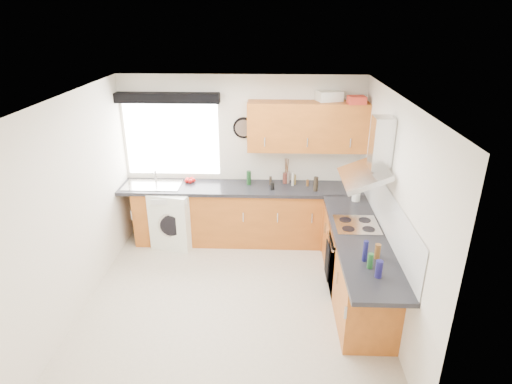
{
  "coord_description": "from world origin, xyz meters",
  "views": [
    {
      "loc": [
        0.45,
        -4.38,
        3.31
      ],
      "look_at": [
        0.25,
        0.85,
        1.1
      ],
      "focal_mm": 30.0,
      "sensor_mm": 36.0,
      "label": 1
    }
  ],
  "objects_px": {
    "extractor_hood": "(372,158)",
    "oven": "(353,260)",
    "washing_machine": "(175,217)",
    "upper_cabinets": "(307,127)"
  },
  "relations": [
    {
      "from": "oven",
      "to": "washing_machine",
      "type": "distance_m",
      "value": 2.73
    },
    {
      "from": "upper_cabinets",
      "to": "oven",
      "type": "bearing_deg",
      "value": -67.46
    },
    {
      "from": "oven",
      "to": "extractor_hood",
      "type": "bearing_deg",
      "value": -0.0
    },
    {
      "from": "upper_cabinets",
      "to": "washing_machine",
      "type": "xyz_separation_m",
      "value": [
        -1.95,
        -0.23,
        -1.36
      ]
    },
    {
      "from": "extractor_hood",
      "to": "oven",
      "type": "bearing_deg",
      "value": 180.0
    },
    {
      "from": "oven",
      "to": "extractor_hood",
      "type": "height_order",
      "value": "extractor_hood"
    },
    {
      "from": "oven",
      "to": "upper_cabinets",
      "type": "relative_size",
      "value": 0.5
    },
    {
      "from": "oven",
      "to": "washing_machine",
      "type": "xyz_separation_m",
      "value": [
        -2.5,
        1.1,
        0.01
      ]
    },
    {
      "from": "oven",
      "to": "extractor_hood",
      "type": "distance_m",
      "value": 1.35
    },
    {
      "from": "oven",
      "to": "extractor_hood",
      "type": "xyz_separation_m",
      "value": [
        0.1,
        -0.0,
        1.34
      ]
    }
  ]
}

